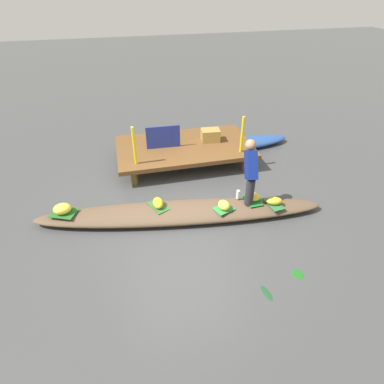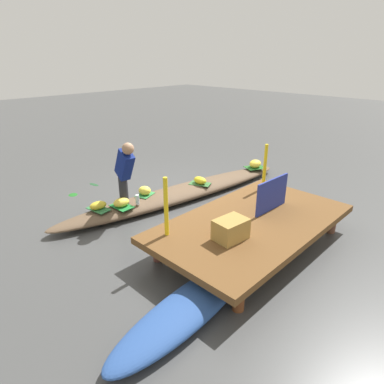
{
  "view_description": "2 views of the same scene",
  "coord_description": "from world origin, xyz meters",
  "px_view_note": "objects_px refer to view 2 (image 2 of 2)",
  "views": [
    {
      "loc": [
        -0.86,
        -4.6,
        3.91
      ],
      "look_at": [
        0.28,
        0.24,
        0.39
      ],
      "focal_mm": 29.64,
      "sensor_mm": 36.0,
      "label": 1
    },
    {
      "loc": [
        4.37,
        4.56,
        2.76
      ],
      "look_at": [
        0.39,
        0.67,
        0.45
      ],
      "focal_mm": 31.03,
      "sensor_mm": 36.0,
      "label": 2
    }
  ],
  "objects_px": {
    "banana_bunch_2": "(121,202)",
    "water_bottle": "(137,200)",
    "banana_bunch_3": "(255,164)",
    "moored_boat": "(189,307)",
    "vendor_boat": "(182,193)",
    "banana_bunch_4": "(98,205)",
    "banana_bunch_1": "(145,191)",
    "produce_crate": "(231,229)",
    "market_banner": "(272,195)",
    "banana_bunch_0": "(200,180)",
    "vendor_person": "(125,170)"
  },
  "relations": [
    {
      "from": "banana_bunch_2",
      "to": "water_bottle",
      "type": "distance_m",
      "value": 0.29
    },
    {
      "from": "banana_bunch_0",
      "to": "vendor_person",
      "type": "relative_size",
      "value": 0.26
    },
    {
      "from": "water_bottle",
      "to": "banana_bunch_3",
      "type": "bearing_deg",
      "value": 174.59
    },
    {
      "from": "banana_bunch_1",
      "to": "vendor_person",
      "type": "height_order",
      "value": "vendor_person"
    },
    {
      "from": "banana_bunch_2",
      "to": "vendor_person",
      "type": "height_order",
      "value": "vendor_person"
    },
    {
      "from": "vendor_person",
      "to": "market_banner",
      "type": "bearing_deg",
      "value": 120.58
    },
    {
      "from": "banana_bunch_1",
      "to": "produce_crate",
      "type": "xyz_separation_m",
      "value": [
        0.42,
        2.42,
        0.25
      ]
    },
    {
      "from": "vendor_boat",
      "to": "banana_bunch_1",
      "type": "xyz_separation_m",
      "value": [
        0.77,
        -0.23,
        0.21
      ]
    },
    {
      "from": "vendor_person",
      "to": "vendor_boat",
      "type": "bearing_deg",
      "value": 177.12
    },
    {
      "from": "banana_bunch_4",
      "to": "water_bottle",
      "type": "xyz_separation_m",
      "value": [
        -0.61,
        0.33,
        0.02
      ]
    },
    {
      "from": "moored_boat",
      "to": "vendor_person",
      "type": "bearing_deg",
      "value": -115.59
    },
    {
      "from": "banana_bunch_1",
      "to": "banana_bunch_4",
      "type": "bearing_deg",
      "value": -4.34
    },
    {
      "from": "banana_bunch_0",
      "to": "banana_bunch_3",
      "type": "height_order",
      "value": "banana_bunch_3"
    },
    {
      "from": "banana_bunch_1",
      "to": "banana_bunch_2",
      "type": "relative_size",
      "value": 0.84
    },
    {
      "from": "banana_bunch_0",
      "to": "vendor_boat",
      "type": "bearing_deg",
      "value": -17.89
    },
    {
      "from": "moored_boat",
      "to": "banana_bunch_2",
      "type": "distance_m",
      "value": 2.72
    },
    {
      "from": "banana_bunch_4",
      "to": "market_banner",
      "type": "height_order",
      "value": "market_banner"
    },
    {
      "from": "water_bottle",
      "to": "market_banner",
      "type": "relative_size",
      "value": 0.23
    },
    {
      "from": "banana_bunch_2",
      "to": "water_bottle",
      "type": "xyz_separation_m",
      "value": [
        -0.26,
        0.13,
        0.01
      ]
    },
    {
      "from": "banana_bunch_1",
      "to": "banana_bunch_3",
      "type": "xyz_separation_m",
      "value": [
        -2.9,
        0.56,
        0.01
      ]
    },
    {
      "from": "vendor_boat",
      "to": "market_banner",
      "type": "height_order",
      "value": "market_banner"
    },
    {
      "from": "banana_bunch_1",
      "to": "banana_bunch_4",
      "type": "relative_size",
      "value": 0.83
    },
    {
      "from": "moored_boat",
      "to": "banana_bunch_2",
      "type": "xyz_separation_m",
      "value": [
        -0.87,
        -2.57,
        0.21
      ]
    },
    {
      "from": "banana_bunch_2",
      "to": "water_bottle",
      "type": "height_order",
      "value": "water_bottle"
    },
    {
      "from": "water_bottle",
      "to": "produce_crate",
      "type": "xyz_separation_m",
      "value": [
        0.06,
        2.17,
        0.25
      ]
    },
    {
      "from": "banana_bunch_3",
      "to": "produce_crate",
      "type": "bearing_deg",
      "value": 29.2
    },
    {
      "from": "produce_crate",
      "to": "banana_bunch_4",
      "type": "bearing_deg",
      "value": -77.55
    },
    {
      "from": "water_bottle",
      "to": "market_banner",
      "type": "bearing_deg",
      "value": 118.37
    },
    {
      "from": "vendor_person",
      "to": "banana_bunch_4",
      "type": "bearing_deg",
      "value": -28.03
    },
    {
      "from": "water_bottle",
      "to": "vendor_person",
      "type": "bearing_deg",
      "value": -29.28
    },
    {
      "from": "banana_bunch_4",
      "to": "moored_boat",
      "type": "bearing_deg",
      "value": 79.31
    },
    {
      "from": "market_banner",
      "to": "vendor_person",
      "type": "bearing_deg",
      "value": -57.45
    },
    {
      "from": "banana_bunch_0",
      "to": "market_banner",
      "type": "height_order",
      "value": "market_banner"
    },
    {
      "from": "water_bottle",
      "to": "market_banner",
      "type": "height_order",
      "value": "market_banner"
    },
    {
      "from": "moored_boat",
      "to": "produce_crate",
      "type": "distance_m",
      "value": 1.2
    },
    {
      "from": "banana_bunch_1",
      "to": "banana_bunch_4",
      "type": "distance_m",
      "value": 0.98
    },
    {
      "from": "market_banner",
      "to": "produce_crate",
      "type": "distance_m",
      "value": 1.18
    },
    {
      "from": "vendor_boat",
      "to": "banana_bunch_2",
      "type": "bearing_deg",
      "value": 3.79
    },
    {
      "from": "vendor_boat",
      "to": "banana_bunch_0",
      "type": "relative_size",
      "value": 17.64
    },
    {
      "from": "banana_bunch_2",
      "to": "banana_bunch_4",
      "type": "bearing_deg",
      "value": -29.85
    },
    {
      "from": "banana_bunch_3",
      "to": "moored_boat",
      "type": "bearing_deg",
      "value": 25.84
    },
    {
      "from": "moored_boat",
      "to": "water_bottle",
      "type": "xyz_separation_m",
      "value": [
        -1.13,
        -2.44,
        0.22
      ]
    },
    {
      "from": "banana_bunch_0",
      "to": "banana_bunch_1",
      "type": "bearing_deg",
      "value": -17.07
    },
    {
      "from": "banana_bunch_4",
      "to": "produce_crate",
      "type": "distance_m",
      "value": 2.57
    },
    {
      "from": "moored_boat",
      "to": "produce_crate",
      "type": "height_order",
      "value": "produce_crate"
    },
    {
      "from": "banana_bunch_2",
      "to": "banana_bunch_4",
      "type": "relative_size",
      "value": 0.98
    },
    {
      "from": "water_bottle",
      "to": "banana_bunch_2",
      "type": "bearing_deg",
      "value": -26.29
    },
    {
      "from": "vendor_boat",
      "to": "banana_bunch_4",
      "type": "xyz_separation_m",
      "value": [
        1.75,
        -0.31,
        0.19
      ]
    },
    {
      "from": "banana_bunch_4",
      "to": "banana_bunch_3",
      "type": "bearing_deg",
      "value": 170.66
    },
    {
      "from": "moored_boat",
      "to": "banana_bunch_2",
      "type": "height_order",
      "value": "banana_bunch_2"
    }
  ]
}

